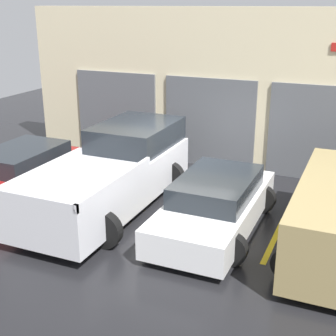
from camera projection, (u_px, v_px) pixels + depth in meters
ground_plane at (178, 200)px, 12.07m from camera, size 28.00×28.00×0.00m
shophouse_building at (220, 90)px, 14.15m from camera, size 12.86×0.68×4.73m
pickup_truck at (114, 172)px, 11.54m from camera, size 2.56×5.55×1.83m
sedan_white at (215, 204)px, 10.39m from camera, size 2.20×4.31×1.23m
van_right at (21, 172)px, 12.44m from camera, size 2.19×4.21×1.21m
parking_stripe_left at (64, 200)px, 12.09m from camera, size 0.12×2.20×0.01m
parking_stripe_centre at (160, 218)px, 11.07m from camera, size 0.12×2.20×0.01m
parking_stripe_right at (274, 240)px, 10.05m from camera, size 0.12×2.20×0.01m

